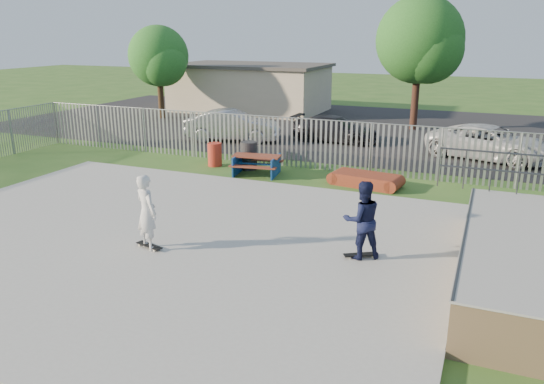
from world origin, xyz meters
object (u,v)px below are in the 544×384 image
at_px(funbox, 366,180).
at_px(car_silver, 233,126).
at_px(tree_left, 158,56).
at_px(trash_bin_red, 215,154).
at_px(car_dark, 335,129).
at_px(skater_navy, 362,220).
at_px(car_white, 490,143).
at_px(tree_mid, 420,40).
at_px(trash_bin_grey, 249,156).
at_px(picnic_table, 257,165).
at_px(skater_white, 147,212).

relative_size(funbox, car_silver, 0.49).
bearing_deg(tree_left, trash_bin_red, -46.84).
bearing_deg(trash_bin_red, tree_left, 133.16).
distance_m(trash_bin_red, car_dark, 7.42).
bearing_deg(tree_left, skater_navy, -44.88).
bearing_deg(car_white, tree_mid, 50.87).
distance_m(car_dark, tree_left, 13.10).
xyz_separation_m(trash_bin_red, skater_navy, (7.80, -7.12, 0.61)).
bearing_deg(tree_left, trash_bin_grey, -42.33).
bearing_deg(tree_left, funbox, -33.48).
distance_m(picnic_table, skater_navy, 8.65).
height_order(car_white, tree_left, tree_left).
relative_size(picnic_table, tree_left, 0.35).
bearing_deg(funbox, car_white, 65.38).
relative_size(car_white, skater_navy, 2.76).
bearing_deg(funbox, car_dark, 122.84).
bearing_deg(car_white, tree_left, 95.33).
xyz_separation_m(car_dark, skater_white, (-0.31, -15.31, 0.44)).
distance_m(car_dark, car_white, 7.31).
height_order(tree_mid, skater_white, tree_mid).
distance_m(car_silver, skater_navy, 15.26).
distance_m(trash_bin_red, skater_white, 9.07).
height_order(car_dark, tree_mid, tree_mid).
xyz_separation_m(car_silver, tree_left, (-7.56, 4.91, 3.06)).
xyz_separation_m(picnic_table, trash_bin_grey, (-0.64, 0.65, 0.17)).
distance_m(tree_left, tree_mid, 15.59).
bearing_deg(car_silver, tree_mid, -63.26).
height_order(car_dark, skater_white, skater_white).
xyz_separation_m(picnic_table, car_dark, (0.98, 7.33, 0.26)).
bearing_deg(car_silver, car_white, -101.52).
bearing_deg(picnic_table, skater_white, -93.80).
bearing_deg(skater_white, car_white, -92.88).
bearing_deg(skater_white, car_dark, -66.00).
xyz_separation_m(picnic_table, skater_navy, (5.64, -6.51, 0.70)).
xyz_separation_m(car_dark, car_white, (7.21, -1.19, 0.09)).
relative_size(trash_bin_grey, skater_navy, 0.59).
bearing_deg(tree_mid, picnic_table, -108.19).
height_order(car_silver, car_dark, car_silver).
relative_size(trash_bin_red, tree_left, 0.17).
bearing_deg(trash_bin_red, skater_white, -71.75).
bearing_deg(car_silver, car_dark, -83.50).
bearing_deg(tree_left, skater_white, -56.83).
bearing_deg(car_dark, trash_bin_grey, 167.46).
distance_m(picnic_table, trash_bin_grey, 0.93).
bearing_deg(skater_navy, car_silver, -83.53).
bearing_deg(picnic_table, tree_left, 128.87).
bearing_deg(trash_bin_grey, tree_left, 137.67).
xyz_separation_m(funbox, skater_navy, (1.41, -6.61, 0.87)).
xyz_separation_m(funbox, trash_bin_grey, (-4.87, 0.55, 0.34)).
height_order(funbox, skater_navy, skater_navy).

